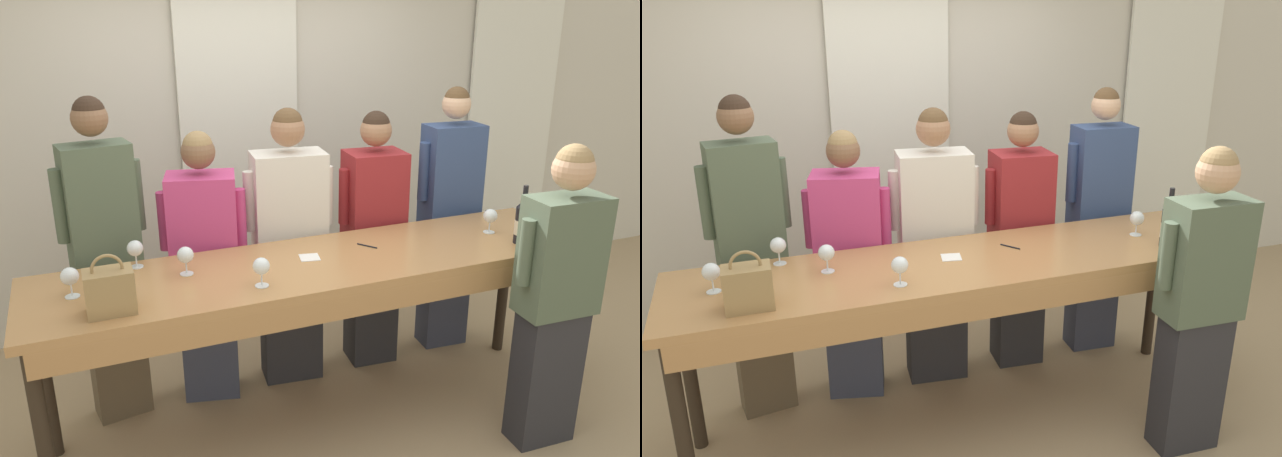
% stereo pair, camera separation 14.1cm
% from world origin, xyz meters
% --- Properties ---
extents(ground_plane, '(18.00, 18.00, 0.00)m').
position_xyz_m(ground_plane, '(0.00, 0.00, 0.00)').
color(ground_plane, tan).
extents(wall_back, '(12.00, 0.06, 2.80)m').
position_xyz_m(wall_back, '(0.00, 1.65, 1.40)').
color(wall_back, beige).
rests_on(wall_back, ground_plane).
extents(curtain_panel_center, '(0.87, 0.03, 2.69)m').
position_xyz_m(curtain_panel_center, '(0.00, 1.58, 1.34)').
color(curtain_panel_center, white).
rests_on(curtain_panel_center, ground_plane).
extents(curtain_panel_right, '(0.87, 0.03, 2.69)m').
position_xyz_m(curtain_panel_right, '(2.42, 1.58, 1.34)').
color(curtain_panel_right, white).
rests_on(curtain_panel_right, ground_plane).
extents(tasting_bar, '(3.03, 0.72, 1.01)m').
position_xyz_m(tasting_bar, '(0.00, -0.03, 0.91)').
color(tasting_bar, '#B27F4C').
rests_on(tasting_bar, ground_plane).
extents(wine_bottle, '(0.08, 0.08, 0.33)m').
position_xyz_m(wine_bottle, '(1.12, -0.19, 1.13)').
color(wine_bottle, black).
rests_on(wine_bottle, tasting_bar).
extents(handbag, '(0.21, 0.14, 0.27)m').
position_xyz_m(handbag, '(-1.09, -0.20, 1.11)').
color(handbag, '#997A4C').
rests_on(handbag, tasting_bar).
extents(wine_glass_front_left, '(0.08, 0.08, 0.14)m').
position_xyz_m(wine_glass_front_left, '(1.36, -0.15, 1.11)').
color(wine_glass_front_left, white).
rests_on(wine_glass_front_left, tasting_bar).
extents(wine_glass_front_mid, '(0.08, 0.08, 0.14)m').
position_xyz_m(wine_glass_front_mid, '(-0.71, 0.09, 1.11)').
color(wine_glass_front_mid, white).
rests_on(wine_glass_front_mid, tasting_bar).
extents(wine_glass_front_right, '(0.08, 0.08, 0.14)m').
position_xyz_m(wine_glass_front_right, '(-1.25, 0.03, 1.11)').
color(wine_glass_front_right, white).
rests_on(wine_glass_front_right, tasting_bar).
extents(wine_glass_center_left, '(0.08, 0.08, 0.14)m').
position_xyz_m(wine_glass_center_left, '(-0.41, -0.19, 1.11)').
color(wine_glass_center_left, white).
rests_on(wine_glass_center_left, tasting_bar).
extents(wine_glass_center_mid, '(0.08, 0.08, 0.14)m').
position_xyz_m(wine_glass_center_mid, '(1.06, 0.02, 1.11)').
color(wine_glass_center_mid, white).
rests_on(wine_glass_center_mid, tasting_bar).
extents(wine_glass_center_right, '(0.08, 0.08, 0.14)m').
position_xyz_m(wine_glass_center_right, '(-0.93, 0.28, 1.11)').
color(wine_glass_center_right, white).
rests_on(wine_glass_center_right, tasting_bar).
extents(wine_glass_back_left, '(0.08, 0.08, 0.14)m').
position_xyz_m(wine_glass_back_left, '(1.25, -0.19, 1.11)').
color(wine_glass_back_left, white).
rests_on(wine_glass_back_left, tasting_bar).
extents(napkin, '(0.12, 0.12, 0.00)m').
position_xyz_m(napkin, '(-0.07, 0.05, 1.01)').
color(napkin, white).
rests_on(napkin, tasting_bar).
extents(pen, '(0.08, 0.11, 0.01)m').
position_xyz_m(pen, '(0.29, 0.09, 1.01)').
color(pen, black).
rests_on(pen, tasting_bar).
extents(guest_olive_jacket, '(0.47, 0.26, 1.85)m').
position_xyz_m(guest_olive_jacket, '(-1.06, 0.54, 0.96)').
color(guest_olive_jacket, brown).
rests_on(guest_olive_jacket, ground_plane).
extents(guest_pink_top, '(0.50, 0.35, 1.63)m').
position_xyz_m(guest_pink_top, '(-0.53, 0.54, 0.83)').
color(guest_pink_top, '#383D51').
rests_on(guest_pink_top, ground_plane).
extents(guest_cream_sweater, '(0.55, 0.30, 1.73)m').
position_xyz_m(guest_cream_sweater, '(-0.01, 0.54, 0.88)').
color(guest_cream_sweater, '#28282D').
rests_on(guest_cream_sweater, ground_plane).
extents(guest_striped_shirt, '(0.47, 0.31, 1.68)m').
position_xyz_m(guest_striped_shirt, '(0.56, 0.54, 0.85)').
color(guest_striped_shirt, '#28282D').
rests_on(guest_striped_shirt, ground_plane).
extents(guest_navy_coat, '(0.48, 0.25, 1.80)m').
position_xyz_m(guest_navy_coat, '(1.13, 0.54, 0.93)').
color(guest_navy_coat, '#383D51').
rests_on(guest_navy_coat, ground_plane).
extents(host_pouring, '(0.51, 0.24, 1.66)m').
position_xyz_m(host_pouring, '(1.04, -0.59, 0.86)').
color(host_pouring, '#28282D').
rests_on(host_pouring, ground_plane).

